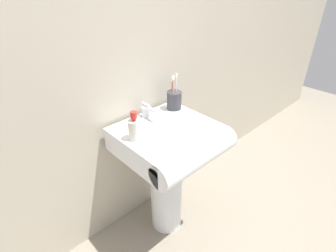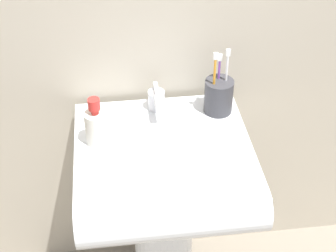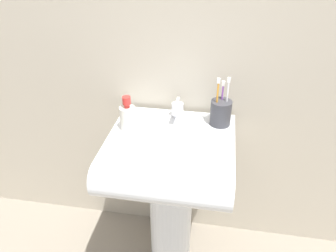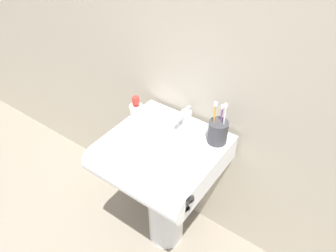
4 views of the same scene
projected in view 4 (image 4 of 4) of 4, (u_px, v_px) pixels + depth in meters
The scene contains 7 objects.
ground_plane at pixel (166, 234), 1.86m from camera, with size 6.00×6.00×0.00m, color gray.
wall_back at pixel (204, 11), 1.26m from camera, with size 5.00×0.05×2.40m, color #B7AD99.
sink_pedestal at pixel (166, 202), 1.67m from camera, with size 0.19×0.19×0.59m, color white.
sink_basin at pixel (159, 158), 1.42m from camera, with size 0.48×0.48×0.12m.
faucet at pixel (185, 117), 1.48m from camera, with size 0.05×0.12×0.08m.
toothbrush_cup at pixel (218, 132), 1.37m from camera, with size 0.08×0.08×0.20m.
soap_bottle at pixel (137, 113), 1.47m from camera, with size 0.06×0.06×0.14m.
Camera 4 is at (0.62, -0.85, 1.66)m, focal length 35.00 mm.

